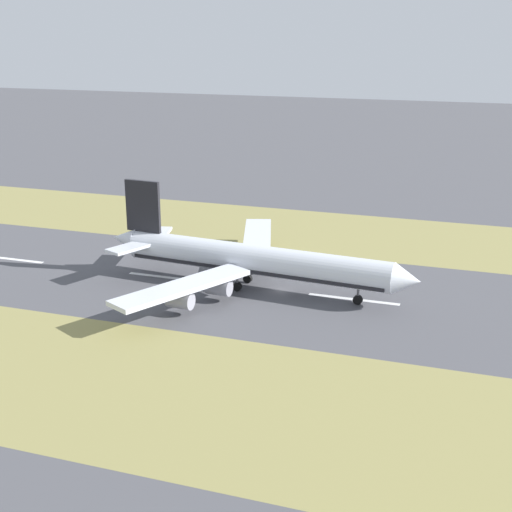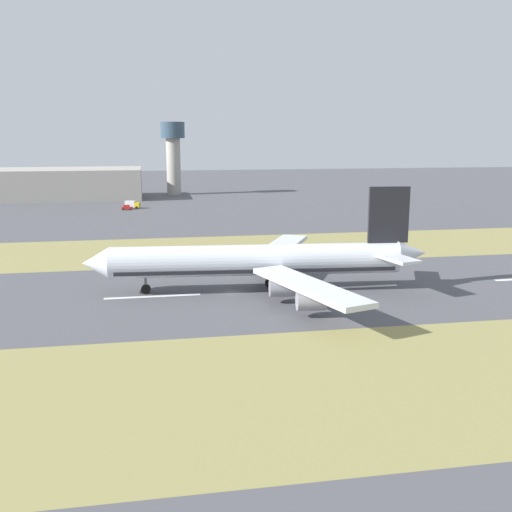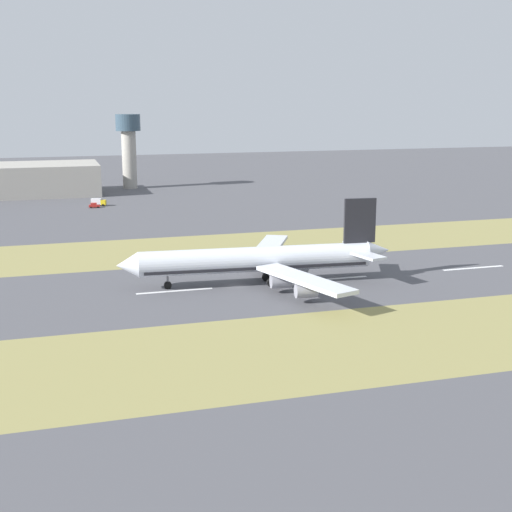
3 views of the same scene
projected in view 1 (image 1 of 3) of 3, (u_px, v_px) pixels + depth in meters
name	position (u px, v px, depth m)	size (l,w,h in m)	color
ground_plane	(280.00, 291.00, 143.81)	(800.00, 800.00, 0.00)	#4C4C51
grass_median_west	(330.00, 232.00, 184.41)	(40.00, 600.00, 0.01)	olive
grass_median_east	(191.00, 395.00, 103.22)	(40.00, 600.00, 0.01)	olive
centreline_dash_near	(9.00, 259.00, 163.48)	(1.20, 18.00, 0.01)	silver
centreline_dash_mid	(168.00, 277.00, 151.36)	(1.20, 18.00, 0.01)	silver
centreline_dash_far	(354.00, 299.00, 139.25)	(1.20, 18.00, 0.01)	silver
airplane_main_jet	(247.00, 259.00, 143.72)	(63.91, 67.22, 20.20)	silver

